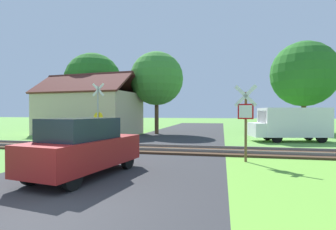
# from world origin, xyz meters

# --- Properties ---
(ground_plane) EXTENTS (160.00, 160.00, 0.00)m
(ground_plane) POSITION_xyz_m (0.00, 0.00, 0.00)
(ground_plane) COLOR #5B933D
(road_asphalt) EXTENTS (7.10, 80.00, 0.01)m
(road_asphalt) POSITION_xyz_m (0.00, 2.00, 0.00)
(road_asphalt) COLOR #2D2D30
(road_asphalt) RESTS_ON ground
(rail_track) EXTENTS (60.00, 2.60, 0.22)m
(rail_track) POSITION_xyz_m (0.00, 8.91, 0.06)
(rail_track) COLOR #422D1E
(rail_track) RESTS_ON ground
(stop_sign_near) EXTENTS (0.86, 0.22, 3.04)m
(stop_sign_near) POSITION_xyz_m (4.31, 6.57, 1.76)
(stop_sign_near) COLOR brown
(stop_sign_near) RESTS_ON ground
(crossing_sign_far) EXTENTS (0.88, 0.14, 3.87)m
(crossing_sign_far) POSITION_xyz_m (-4.57, 11.76, 2.08)
(crossing_sign_far) COLOR #9E9EA5
(crossing_sign_far) RESTS_ON ground
(house) EXTENTS (9.19, 6.40, 5.36)m
(house) POSITION_xyz_m (-8.08, 17.00, 1.96)
(house) COLOR #C6B293
(house) RESTS_ON ground
(tree_left) EXTENTS (5.59, 5.59, 7.79)m
(tree_left) POSITION_xyz_m (-9.17, 19.88, 4.99)
(tree_left) COLOR #513823
(tree_left) RESTS_ON ground
(tree_far) EXTENTS (6.22, 6.22, 8.72)m
(tree_far) POSITION_xyz_m (11.08, 23.20, 5.60)
(tree_far) COLOR #513823
(tree_far) RESTS_ON ground
(tree_center) EXTENTS (4.80, 4.80, 7.37)m
(tree_center) POSITION_xyz_m (-2.38, 18.75, 4.96)
(tree_center) COLOR #513823
(tree_center) RESTS_ON ground
(mail_truck) EXTENTS (5.17, 2.80, 2.24)m
(mail_truck) POSITION_xyz_m (7.87, 14.59, 1.24)
(mail_truck) COLOR white
(mail_truck) RESTS_ON ground
(parked_car) EXTENTS (2.30, 4.22, 1.78)m
(parked_car) POSITION_xyz_m (-0.73, 3.21, 0.89)
(parked_car) COLOR maroon
(parked_car) RESTS_ON ground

